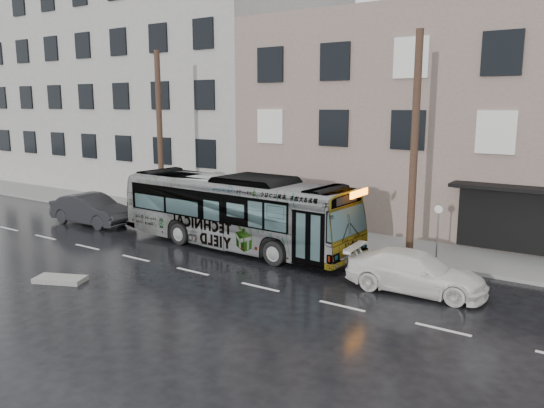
{
  "coord_description": "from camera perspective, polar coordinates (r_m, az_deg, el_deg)",
  "views": [
    {
      "loc": [
        13.52,
        -17.02,
        6.31
      ],
      "look_at": [
        0.32,
        2.5,
        1.91
      ],
      "focal_mm": 35.0,
      "sensor_mm": 36.0,
      "label": 1
    }
  ],
  "objects": [
    {
      "name": "white_sedan",
      "position": [
        18.96,
        15.18,
        -7.05
      ],
      "size": [
        4.87,
        2.22,
        1.38
      ],
      "primitive_type": "imported",
      "rotation": [
        0.0,
        0.0,
        1.63
      ],
      "color": "white",
      "rests_on": "ground"
    },
    {
      "name": "slush_pile",
      "position": [
        20.89,
        -21.83,
        -7.53
      ],
      "size": [
        1.97,
        1.46,
        0.18
      ],
      "primitive_type": "cube",
      "rotation": [
        0.0,
        0.0,
        0.42
      ],
      "color": "#A1A099",
      "rests_on": "ground"
    },
    {
      "name": "ground",
      "position": [
        22.64,
        -4.23,
        -5.64
      ],
      "size": [
        120.0,
        120.0,
        0.0
      ],
      "primitive_type": "plane",
      "color": "black",
      "rests_on": "ground"
    },
    {
      "name": "sidewalk",
      "position": [
        26.5,
        2.35,
        -3.04
      ],
      "size": [
        90.0,
        3.6,
        0.15
      ],
      "primitive_type": "cube",
      "color": "gray",
      "rests_on": "ground"
    },
    {
      "name": "building_grey",
      "position": [
        44.4,
        -11.46,
        12.55
      ],
      "size": [
        26.0,
        15.0,
        16.0
      ],
      "primitive_type": "cube",
      "color": "#A9A59F",
      "rests_on": "ground"
    },
    {
      "name": "dark_sedan",
      "position": [
        29.98,
        -18.83,
        -0.56
      ],
      "size": [
        5.01,
        1.89,
        1.63
      ],
      "primitive_type": "imported",
      "rotation": [
        0.0,
        0.0,
        1.6
      ],
      "color": "black",
      "rests_on": "ground"
    },
    {
      "name": "building_taupe",
      "position": [
        30.93,
        18.28,
        8.55
      ],
      "size": [
        20.0,
        12.0,
        11.0
      ],
      "primitive_type": "cube",
      "color": "gray",
      "rests_on": "ground"
    },
    {
      "name": "sign_post",
      "position": [
        21.74,
        17.37,
        -3.11
      ],
      "size": [
        0.06,
        0.06,
        2.4
      ],
      "primitive_type": "cylinder",
      "color": "slate",
      "rests_on": "sidewalk"
    },
    {
      "name": "utility_pole_front",
      "position": [
        21.56,
        15.05,
        5.8
      ],
      "size": [
        0.3,
        0.3,
        9.0
      ],
      "primitive_type": "cylinder",
      "color": "#4B3225",
      "rests_on": "sidewalk"
    },
    {
      "name": "bus",
      "position": [
        23.76,
        -4.0,
        -0.77
      ],
      "size": [
        11.96,
        3.34,
        3.3
      ],
      "primitive_type": "imported",
      "rotation": [
        0.0,
        0.0,
        1.52
      ],
      "color": "#B2B2B2",
      "rests_on": "ground"
    },
    {
      "name": "utility_pole_rear",
      "position": [
        29.28,
        -11.97,
        7.1
      ],
      "size": [
        0.3,
        0.3,
        9.0
      ],
      "primitive_type": "cylinder",
      "color": "#4B3225",
      "rests_on": "sidewalk"
    }
  ]
}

